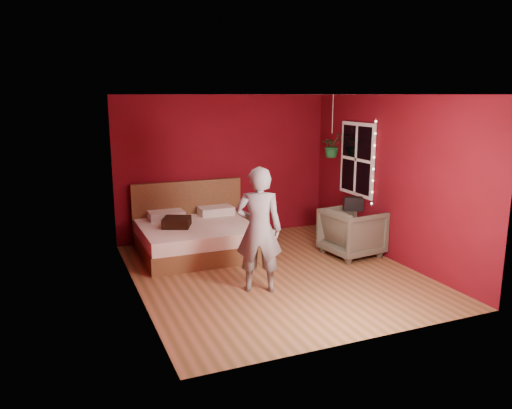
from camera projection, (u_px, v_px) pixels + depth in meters
The scene contains 10 objects.
floor at pixel (275, 273), 7.42m from camera, with size 4.50×4.50×0.00m, color #91593A.
room_walls at pixel (276, 161), 7.05m from camera, with size 4.04×4.54×2.62m.
window at pixel (357, 159), 8.64m from camera, with size 0.05×0.97×1.27m.
fairy_lights at pixel (374, 163), 8.16m from camera, with size 0.04×0.04×1.45m.
bed at pixel (199, 235), 8.38m from camera, with size 1.99×1.69×1.10m.
person at pixel (259, 230), 6.60m from camera, with size 0.62×0.41×1.69m, color slate.
armchair at pixel (352, 232), 8.18m from camera, with size 0.84×0.86×0.78m, color #555543.
handbag at pixel (353, 204), 7.97m from camera, with size 0.30×0.15×0.21m, color black.
throw_pillow at pixel (177, 222), 8.09m from camera, with size 0.42×0.42×0.15m, color black.
hanging_plant at pixel (332, 145), 8.93m from camera, with size 0.48×0.45×1.11m.
Camera 1 is at (-2.95, -6.38, 2.60)m, focal length 35.00 mm.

